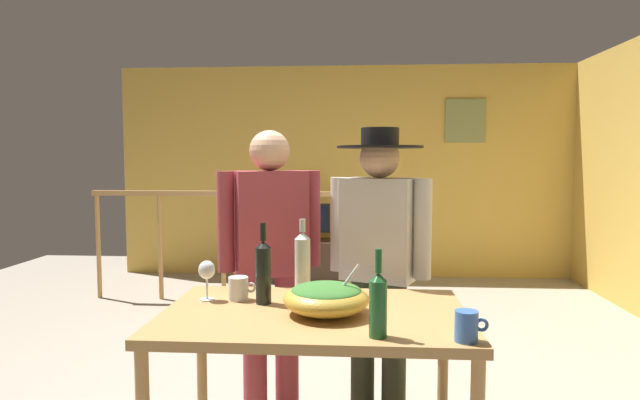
# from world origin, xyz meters

# --- Properties ---
(ground_plane) EXTENTS (8.78, 8.78, 0.00)m
(ground_plane) POSITION_xyz_m (0.00, 0.00, 0.00)
(ground_plane) COLOR #9E9384
(back_wall) EXTENTS (5.41, 0.10, 2.51)m
(back_wall) POSITION_xyz_m (0.00, 3.38, 1.25)
(back_wall) COLOR gold
(back_wall) RESTS_ON ground_plane
(framed_picture) EXTENTS (0.46, 0.03, 0.50)m
(framed_picture) POSITION_xyz_m (1.41, 3.32, 1.85)
(framed_picture) COLOR #848B50
(stair_railing) EXTENTS (2.66, 0.10, 1.15)m
(stair_railing) POSITION_xyz_m (-0.70, 2.12, 0.71)
(stair_railing) COLOR #B2844C
(stair_railing) RESTS_ON ground_plane
(tv_console) EXTENTS (0.90, 0.40, 0.47)m
(tv_console) POSITION_xyz_m (-0.42, 3.03, 0.24)
(tv_console) COLOR #38281E
(tv_console) RESTS_ON ground_plane
(flat_screen_tv) EXTENTS (0.53, 0.12, 0.43)m
(flat_screen_tv) POSITION_xyz_m (-0.42, 2.99, 0.73)
(flat_screen_tv) COLOR black
(flat_screen_tv) RESTS_ON tv_console
(serving_table) EXTENTS (1.26, 0.81, 0.78)m
(serving_table) POSITION_xyz_m (-0.02, -0.88, 0.70)
(serving_table) COLOR #B2844C
(serving_table) RESTS_ON ground_plane
(salad_bowl) EXTENTS (0.35, 0.35, 0.21)m
(salad_bowl) POSITION_xyz_m (0.03, -0.92, 0.85)
(salad_bowl) COLOR gold
(salad_bowl) RESTS_ON serving_table
(wine_glass) EXTENTS (0.08, 0.08, 0.18)m
(wine_glass) POSITION_xyz_m (-0.52, -0.74, 0.91)
(wine_glass) COLOR silver
(wine_glass) RESTS_ON serving_table
(wine_bottle_dark) EXTENTS (0.07, 0.07, 0.36)m
(wine_bottle_dark) POSITION_xyz_m (-0.25, -0.78, 0.93)
(wine_bottle_dark) COLOR black
(wine_bottle_dark) RESTS_ON serving_table
(wine_bottle_clear) EXTENTS (0.07, 0.07, 0.35)m
(wine_bottle_clear) POSITION_xyz_m (-0.10, -0.59, 0.93)
(wine_bottle_clear) COLOR silver
(wine_bottle_clear) RESTS_ON serving_table
(wine_bottle_green) EXTENTS (0.06, 0.06, 0.32)m
(wine_bottle_green) POSITION_xyz_m (0.23, -1.19, 0.90)
(wine_bottle_green) COLOR #1E5628
(wine_bottle_green) RESTS_ON serving_table
(mug_white) EXTENTS (0.12, 0.09, 0.10)m
(mug_white) POSITION_xyz_m (-0.38, -0.73, 0.83)
(mug_white) COLOR white
(mug_white) RESTS_ON serving_table
(mug_blue) EXTENTS (0.12, 0.08, 0.11)m
(mug_blue) POSITION_xyz_m (0.53, -1.21, 0.83)
(mug_blue) COLOR #3866B2
(mug_blue) RESTS_ON serving_table
(person_standing_left) EXTENTS (0.53, 0.35, 1.56)m
(person_standing_left) POSITION_xyz_m (-0.32, -0.22, 0.92)
(person_standing_left) COLOR #9E3842
(person_standing_left) RESTS_ON ground_plane
(person_standing_right) EXTENTS (0.53, 0.45, 1.57)m
(person_standing_right) POSITION_xyz_m (0.27, -0.22, 0.93)
(person_standing_right) COLOR #2D3323
(person_standing_right) RESTS_ON ground_plane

